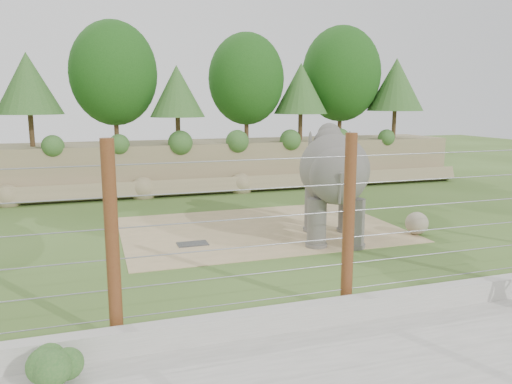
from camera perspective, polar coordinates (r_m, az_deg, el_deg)
name	(u,v)px	position (r m, az deg, el deg)	size (l,w,h in m)	color
ground	(276,253)	(15.64, 2.31, -7.03)	(90.00, 90.00, 0.00)	#3C5920
back_embankment	(204,115)	(27.29, -5.92, 8.79)	(30.00, 5.52, 8.77)	#887B57
dirt_patch	(260,229)	(18.51, 0.50, -4.24)	(10.00, 7.00, 0.02)	tan
drain_grate	(193,244)	(16.66, -7.26, -5.89)	(1.00, 0.60, 0.03)	#262628
elephant	(334,185)	(17.01, 8.86, 0.80)	(2.00, 4.66, 3.77)	#5B5751
stone_ball	(417,223)	(18.54, 17.90, -3.42)	(0.80, 0.80, 0.80)	gray
retaining_wall	(357,308)	(11.29, 11.48, -12.86)	(26.00, 0.35, 0.50)	#A6A49B
walkway	(412,364)	(9.89, 17.45, -18.23)	(26.00, 4.00, 0.01)	#A6A49B
barrier_fence	(349,224)	(11.15, 10.53, -3.64)	(20.26, 0.26, 4.00)	#552112
walkway_shrub	(57,366)	(9.25, -21.77, -17.98)	(0.74, 0.74, 0.74)	#2D6227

